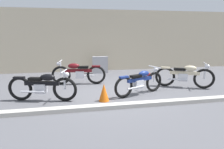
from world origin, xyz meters
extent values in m
plane|color=#56565B|center=(0.00, 0.00, 0.00)|extent=(40.00, 40.00, 0.00)
cube|color=beige|center=(0.00, 4.33, 1.65)|extent=(18.00, 0.30, 3.31)
cube|color=#B7B2A8|center=(0.00, -1.34, 0.06)|extent=(18.00, 0.24, 0.12)
cube|color=#9E9EA3|center=(-0.05, 3.46, 0.44)|extent=(0.80, 0.22, 0.88)
sphere|color=maroon|center=(2.06, 1.87, 0.12)|extent=(0.24, 0.24, 0.24)
cone|color=orange|center=(-0.45, -0.71, 0.28)|extent=(0.32, 0.32, 0.55)
torus|color=black|center=(3.45, -0.07, 0.38)|extent=(0.74, 0.41, 0.77)
torus|color=black|center=(2.17, 0.52, 0.38)|extent=(0.74, 0.41, 0.77)
cube|color=silver|center=(2.76, 0.24, 0.40)|extent=(0.39, 0.33, 0.29)
cube|color=beige|center=(2.81, 0.22, 0.57)|extent=(1.02, 0.55, 0.13)
ellipsoid|color=beige|center=(2.98, 0.14, 0.76)|extent=(0.51, 0.38, 0.21)
cube|color=black|center=(2.64, 0.30, 0.71)|extent=(0.46, 0.35, 0.08)
cube|color=beige|center=(2.17, 0.52, 0.74)|extent=(0.36, 0.26, 0.06)
cylinder|color=silver|center=(3.45, -0.07, 0.67)|extent=(0.06, 0.06, 0.58)
cylinder|color=silver|center=(3.45, -0.07, 0.96)|extent=(0.29, 0.57, 0.04)
sphere|color=silver|center=(3.53, -0.11, 0.86)|extent=(0.15, 0.15, 0.15)
cylinder|color=silver|center=(2.52, 0.22, 0.33)|extent=(0.69, 0.37, 0.06)
torus|color=black|center=(-1.90, 1.52, 0.39)|extent=(0.78, 0.19, 0.77)
torus|color=black|center=(-0.48, 1.34, 0.39)|extent=(0.78, 0.19, 0.77)
cube|color=silver|center=(-1.14, 1.42, 0.41)|extent=(0.36, 0.25, 0.30)
cube|color=#590F14|center=(-1.19, 1.43, 0.58)|extent=(1.09, 0.24, 0.13)
ellipsoid|color=#590F14|center=(-1.38, 1.45, 0.77)|extent=(0.49, 0.27, 0.21)
cube|color=black|center=(-1.00, 1.40, 0.71)|extent=(0.44, 0.24, 0.08)
cube|color=#590F14|center=(-0.48, 1.34, 0.75)|extent=(0.35, 0.17, 0.06)
cylinder|color=silver|center=(-1.90, 1.52, 0.68)|extent=(0.06, 0.06, 0.58)
cylinder|color=silver|center=(-1.90, 1.52, 0.97)|extent=(0.12, 0.61, 0.04)
sphere|color=silver|center=(-1.98, 1.53, 0.86)|extent=(0.15, 0.15, 0.15)
cylinder|color=silver|center=(-0.91, 1.52, 0.33)|extent=(0.74, 0.16, 0.06)
torus|color=black|center=(1.45, -0.05, 0.36)|extent=(0.70, 0.34, 0.72)
torus|color=black|center=(0.22, -0.54, 0.36)|extent=(0.70, 0.34, 0.72)
cube|color=silver|center=(0.79, -0.31, 0.38)|extent=(0.36, 0.30, 0.28)
cube|color=navy|center=(0.84, -0.29, 0.54)|extent=(0.97, 0.46, 0.12)
ellipsoid|color=navy|center=(1.00, -0.23, 0.71)|extent=(0.47, 0.34, 0.20)
cube|color=black|center=(0.67, -0.36, 0.66)|extent=(0.43, 0.31, 0.08)
cube|color=navy|center=(0.22, -0.54, 0.69)|extent=(0.34, 0.22, 0.06)
cylinder|color=silver|center=(1.45, -0.05, 0.63)|extent=(0.06, 0.06, 0.54)
cylinder|color=silver|center=(1.45, -0.05, 0.90)|extent=(0.24, 0.54, 0.04)
sphere|color=silver|center=(1.53, -0.02, 0.80)|extent=(0.14, 0.14, 0.14)
cylinder|color=silver|center=(0.65, -0.49, 0.31)|extent=(0.66, 0.31, 0.06)
torus|color=black|center=(-1.64, -0.50, 0.38)|extent=(0.76, 0.26, 0.76)
torus|color=black|center=(-3.00, -0.18, 0.38)|extent=(0.76, 0.26, 0.76)
cube|color=silver|center=(-2.37, -0.33, 0.40)|extent=(0.37, 0.28, 0.29)
cube|color=black|center=(-2.32, -0.34, 0.57)|extent=(1.06, 0.34, 0.12)
ellipsoid|color=black|center=(-2.14, -0.39, 0.75)|extent=(0.49, 0.31, 0.21)
cube|color=black|center=(-2.50, -0.30, 0.70)|extent=(0.45, 0.28, 0.08)
cube|color=black|center=(-3.00, -0.18, 0.73)|extent=(0.35, 0.20, 0.06)
cylinder|color=silver|center=(-1.64, -0.50, 0.67)|extent=(0.06, 0.06, 0.57)
cylinder|color=silver|center=(-1.64, -0.50, 0.95)|extent=(0.17, 0.60, 0.04)
sphere|color=silver|center=(-1.55, -0.52, 0.85)|extent=(0.15, 0.15, 0.15)
cylinder|color=silver|center=(-2.60, -0.40, 0.33)|extent=(0.72, 0.23, 0.06)
camera|label=1|loc=(-1.23, -6.22, 2.07)|focal=30.24mm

